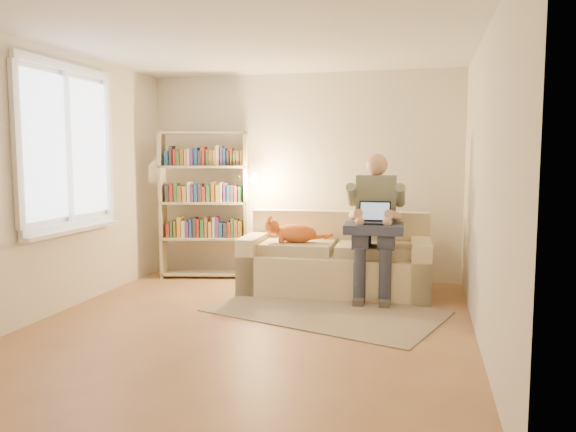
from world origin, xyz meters
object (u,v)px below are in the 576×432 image
(cat, at_px, (290,232))
(person, at_px, (375,217))
(sofa, at_px, (336,263))
(laptop, at_px, (379,218))
(bookshelf, at_px, (205,197))

(cat, bearing_deg, person, -1.41)
(sofa, height_order, laptop, laptop)
(person, relative_size, bookshelf, 0.84)
(cat, bearing_deg, laptop, -9.79)
(laptop, relative_size, bookshelf, 0.19)
(sofa, relative_size, bookshelf, 1.14)
(person, bearing_deg, cat, 178.59)
(sofa, relative_size, person, 1.36)
(person, xyz_separation_m, bookshelf, (-2.21, 0.48, 0.16))
(bookshelf, bearing_deg, cat, -33.40)
(laptop, bearing_deg, bookshelf, 162.72)
(sofa, relative_size, cat, 2.96)
(person, height_order, laptop, person)
(laptop, distance_m, bookshelf, 2.35)
(sofa, xyz_separation_m, bookshelf, (-1.75, 0.34, 0.71))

